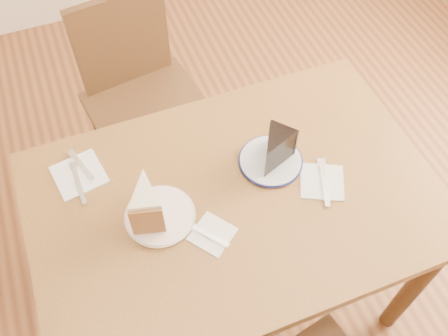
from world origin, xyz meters
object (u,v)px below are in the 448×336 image
carrot_cake (147,201)px  chair_far (144,99)px  plate_navy (270,161)px  chocolate_cake (274,153)px  plate_cream (160,216)px  table (234,213)px

carrot_cake → chair_far: bearing=92.9°
plate_navy → carrot_cake: 0.41m
chair_far → chocolate_cake: chair_far is taller
plate_cream → chair_far: bearing=80.6°
plate_cream → plate_navy: size_ratio=1.03×
chair_far → carrot_cake: size_ratio=7.37×
table → chocolate_cake: (0.15, 0.06, 0.16)m
plate_navy → chair_far: bearing=112.3°
chair_far → carrot_cake: 0.75m
chair_far → plate_cream: size_ratio=4.64×
chair_far → table: bearing=90.2°
chair_far → chocolate_cake: size_ratio=7.37×
plate_navy → table: bearing=-152.9°
plate_navy → chocolate_cake: chocolate_cake is taller
chair_far → plate_navy: chair_far is taller
chair_far → carrot_cake: chair_far is taller
table → plate_cream: (-0.23, 0.01, 0.10)m
plate_cream → carrot_cake: carrot_cake is taller
table → carrot_cake: carrot_cake is taller
plate_cream → plate_navy: 0.38m
table → plate_cream: bearing=176.4°
chocolate_cake → table: bearing=72.5°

